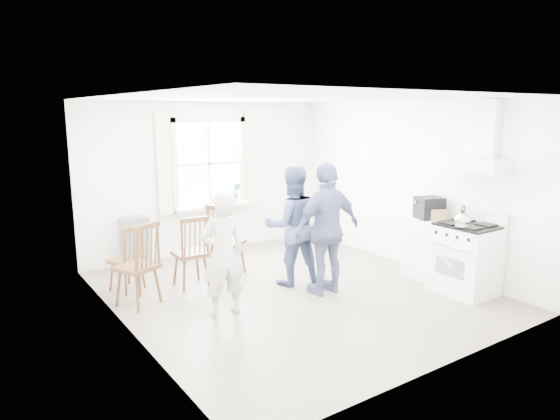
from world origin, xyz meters
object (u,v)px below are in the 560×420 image
Objects in this scene: windsor_chair_c at (143,256)px; person_left at (223,254)px; person_right at (327,229)px; person_mid at (292,226)px; windsor_chair_b at (193,244)px; low_cabinet at (427,248)px; stereo_stack at (429,208)px; gas_stove at (466,258)px; windsor_chair_a at (131,251)px.

person_left reaches higher than windsor_chair_c.
person_right reaches higher than windsor_chair_c.
windsor_chair_c is at bearing 9.41° from person_mid.
windsor_chair_b is 0.61× the size of person_mid.
stereo_stack is (-0.01, 0.00, 0.61)m from low_cabinet.
low_cabinet is (0.07, 0.70, -0.03)m from gas_stove.
windsor_chair_a is 0.52× the size of person_right.
gas_stove is 3.29m from person_left.
gas_stove is 0.74× the size of person_left.
person_left is (0.66, -1.43, 0.19)m from windsor_chair_a.
windsor_chair_a is at bearing 153.33° from low_cabinet.
low_cabinet is at bearing -18.38° from windsor_chair_c.
windsor_chair_c is (-0.79, -0.26, 0.03)m from windsor_chair_b.
person_right reaches higher than windsor_chair_b.
low_cabinet is at bearing 167.43° from person_right.
windsor_chair_a is at bearing 86.50° from windsor_chair_c.
gas_stove is 1.92m from person_right.
windsor_chair_b is (-2.97, 2.23, 0.15)m from gas_stove.
windsor_chair_a is at bearing 145.02° from gas_stove.
gas_stove is at bearing -94.97° from stereo_stack.
windsor_chair_c reaches higher than windsor_chair_a.
windsor_chair_c is at bearing -42.13° from person_left.
windsor_chair_a is 0.61× the size of person_left.
windsor_chair_c is 0.71× the size of person_left.
windsor_chair_a is 1.58m from person_left.
windsor_chair_b is 0.68× the size of person_left.
person_right reaches higher than low_cabinet.
stereo_stack is 4.05m from windsor_chair_c.
low_cabinet is 0.53× the size of person_mid.
low_cabinet is 0.51× the size of person_right.
windsor_chair_a is at bearing -7.01° from person_mid.
person_right is at bearing -35.51° from windsor_chair_a.
windsor_chair_a is at bearing -58.60° from person_left.
windsor_chair_c is 0.64× the size of person_mid.
low_cabinet is at bearing -26.67° from windsor_chair_a.
windsor_chair_b is at bearing 18.14° from windsor_chair_c.
person_mid is (1.24, -0.61, 0.21)m from windsor_chair_b.
person_right is at bearing 145.76° from gas_stove.
person_left is 1.52m from person_right.
low_cabinet is 4.04m from windsor_chair_c.
person_mid is (-1.78, 0.92, -0.21)m from stereo_stack.
person_mid is at bearing -26.12° from windsor_chair_b.
stereo_stack is 0.40× the size of windsor_chair_c.
stereo_stack is at bearing 177.94° from person_left.
person_mid reaches higher than low_cabinet.
stereo_stack is at bearing -18.38° from windsor_chair_c.
person_left is at bearing -65.18° from windsor_chair_a.
person_left is (-0.10, -1.06, 0.13)m from windsor_chair_b.
windsor_chair_b is 1.40m from person_mid.
person_right is (2.17, -1.55, 0.33)m from windsor_chair_a.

